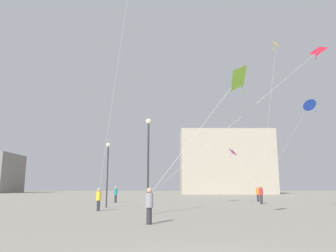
{
  "coord_description": "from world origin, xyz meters",
  "views": [
    {
      "loc": [
        -1.18,
        -6.08,
        1.64
      ],
      "look_at": [
        0.0,
        20.02,
        6.6
      ],
      "focal_mm": 34.57,
      "sensor_mm": 36.0,
      "label": 1
    }
  ],
  "objects_px": {
    "person_in_red": "(261,194)",
    "building_centre_hall": "(226,162)",
    "lamppost_west": "(148,151)",
    "person_in_teal": "(116,194)",
    "person_in_yellow": "(99,198)",
    "person_in_grey": "(149,204)",
    "kite_cobalt_diamond": "(309,106)",
    "kite_magenta_delta": "(233,152)",
    "person_in_orange": "(258,193)",
    "kite_lime_delta": "(237,79)",
    "kite_amber_diamond": "(276,46)",
    "lamppost_east": "(108,164)",
    "kite_crimson_delta": "(312,56)"
  },
  "relations": [
    {
      "from": "kite_lime_delta",
      "to": "kite_amber_diamond",
      "type": "relative_size",
      "value": 0.43
    },
    {
      "from": "person_in_red",
      "to": "person_in_grey",
      "type": "xyz_separation_m",
      "value": [
        -10.99,
        -17.54,
        -0.11
      ]
    },
    {
      "from": "kite_magenta_delta",
      "to": "lamppost_west",
      "type": "distance_m",
      "value": 17.34
    },
    {
      "from": "person_in_teal",
      "to": "person_in_grey",
      "type": "distance_m",
      "value": 21.63
    },
    {
      "from": "kite_cobalt_diamond",
      "to": "building_centre_hall",
      "type": "bearing_deg",
      "value": 84.46
    },
    {
      "from": "lamppost_east",
      "to": "lamppost_west",
      "type": "xyz_separation_m",
      "value": [
        3.53,
        -7.28,
        0.35
      ]
    },
    {
      "from": "person_in_yellow",
      "to": "lamppost_west",
      "type": "bearing_deg",
      "value": -56.97
    },
    {
      "from": "lamppost_east",
      "to": "person_in_red",
      "type": "bearing_deg",
      "value": 18.88
    },
    {
      "from": "kite_lime_delta",
      "to": "kite_amber_diamond",
      "type": "distance_m",
      "value": 18.14
    },
    {
      "from": "person_in_orange",
      "to": "kite_lime_delta",
      "type": "bearing_deg",
      "value": -103.01
    },
    {
      "from": "lamppost_east",
      "to": "kite_amber_diamond",
      "type": "bearing_deg",
      "value": 7.63
    },
    {
      "from": "person_in_yellow",
      "to": "lamppost_east",
      "type": "xyz_separation_m",
      "value": [
        0.01,
        3.91,
        2.7
      ]
    },
    {
      "from": "person_in_red",
      "to": "building_centre_hall",
      "type": "distance_m",
      "value": 48.67
    },
    {
      "from": "person_in_red",
      "to": "building_centre_hall",
      "type": "bearing_deg",
      "value": -86.54
    },
    {
      "from": "person_in_teal",
      "to": "person_in_grey",
      "type": "xyz_separation_m",
      "value": [
        3.93,
        -21.27,
        -0.06
      ]
    },
    {
      "from": "person_in_orange",
      "to": "building_centre_hall",
      "type": "distance_m",
      "value": 43.36
    },
    {
      "from": "person_in_yellow",
      "to": "lamppost_west",
      "type": "distance_m",
      "value": 5.76
    },
    {
      "from": "person_in_teal",
      "to": "person_in_yellow",
      "type": "xyz_separation_m",
      "value": [
        0.23,
        -12.65,
        -0.08
      ]
    },
    {
      "from": "kite_crimson_delta",
      "to": "person_in_grey",
      "type": "bearing_deg",
      "value": -157.33
    },
    {
      "from": "kite_magenta_delta",
      "to": "lamppost_west",
      "type": "bearing_deg",
      "value": -121.77
    },
    {
      "from": "lamppost_east",
      "to": "person_in_yellow",
      "type": "bearing_deg",
      "value": -90.22
    },
    {
      "from": "person_in_grey",
      "to": "lamppost_west",
      "type": "xyz_separation_m",
      "value": [
        -0.16,
        5.25,
        3.02
      ]
    },
    {
      "from": "lamppost_west",
      "to": "building_centre_hall",
      "type": "bearing_deg",
      "value": 72.84
    },
    {
      "from": "person_in_grey",
      "to": "kite_amber_diamond",
      "type": "height_order",
      "value": "kite_amber_diamond"
    },
    {
      "from": "person_in_red",
      "to": "lamppost_west",
      "type": "distance_m",
      "value": 16.85
    },
    {
      "from": "person_in_orange",
      "to": "lamppost_east",
      "type": "relative_size",
      "value": 0.33
    },
    {
      "from": "kite_amber_diamond",
      "to": "building_centre_hall",
      "type": "xyz_separation_m",
      "value": [
        6.0,
        50.5,
        -7.77
      ]
    },
    {
      "from": "building_centre_hall",
      "to": "lamppost_east",
      "type": "bearing_deg",
      "value": -112.71
    },
    {
      "from": "person_in_red",
      "to": "lamppost_west",
      "type": "relative_size",
      "value": 0.31
    },
    {
      "from": "person_in_grey",
      "to": "lamppost_west",
      "type": "relative_size",
      "value": 0.27
    },
    {
      "from": "person_in_teal",
      "to": "person_in_yellow",
      "type": "bearing_deg",
      "value": 177.77
    },
    {
      "from": "kite_magenta_delta",
      "to": "building_centre_hall",
      "type": "height_order",
      "value": "building_centre_hall"
    },
    {
      "from": "kite_magenta_delta",
      "to": "kite_cobalt_diamond",
      "type": "height_order",
      "value": "kite_cobalt_diamond"
    },
    {
      "from": "kite_cobalt_diamond",
      "to": "kite_magenta_delta",
      "type": "bearing_deg",
      "value": 113.27
    },
    {
      "from": "person_in_orange",
      "to": "kite_cobalt_diamond",
      "type": "distance_m",
      "value": 14.41
    },
    {
      "from": "kite_magenta_delta",
      "to": "lamppost_west",
      "type": "relative_size",
      "value": 0.75
    },
    {
      "from": "kite_cobalt_diamond",
      "to": "kite_lime_delta",
      "type": "distance_m",
      "value": 12.99
    },
    {
      "from": "person_in_orange",
      "to": "person_in_teal",
      "type": "bearing_deg",
      "value": -168.09
    },
    {
      "from": "person_in_yellow",
      "to": "building_centre_hall",
      "type": "distance_m",
      "value": 61.09
    },
    {
      "from": "person_in_yellow",
      "to": "person_in_grey",
      "type": "height_order",
      "value": "person_in_grey"
    },
    {
      "from": "lamppost_west",
      "to": "kite_magenta_delta",
      "type": "bearing_deg",
      "value": 58.23
    },
    {
      "from": "person_in_teal",
      "to": "kite_cobalt_diamond",
      "type": "xyz_separation_m",
      "value": [
        16.97,
        -10.88,
        7.36
      ]
    },
    {
      "from": "building_centre_hall",
      "to": "lamppost_west",
      "type": "xyz_separation_m",
      "value": [
        -18.51,
        -59.92,
        -3.9
      ]
    },
    {
      "from": "person_in_yellow",
      "to": "person_in_teal",
      "type": "bearing_deg",
      "value": 77.62
    },
    {
      "from": "kite_crimson_delta",
      "to": "person_in_teal",
      "type": "bearing_deg",
      "value": 130.62
    },
    {
      "from": "person_in_grey",
      "to": "kite_magenta_delta",
      "type": "distance_m",
      "value": 22.31
    },
    {
      "from": "person_in_red",
      "to": "person_in_orange",
      "type": "xyz_separation_m",
      "value": [
        1.37,
        5.23,
        -0.03
      ]
    },
    {
      "from": "person_in_red",
      "to": "person_in_grey",
      "type": "distance_m",
      "value": 20.7
    },
    {
      "from": "person_in_orange",
      "to": "kite_cobalt_diamond",
      "type": "xyz_separation_m",
      "value": [
        0.68,
        -12.39,
        7.34
      ]
    },
    {
      "from": "person_in_orange",
      "to": "kite_crimson_delta",
      "type": "bearing_deg",
      "value": -89.01
    }
  ]
}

